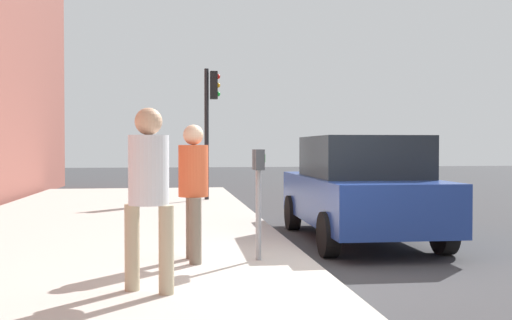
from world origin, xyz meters
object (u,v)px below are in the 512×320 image
at_px(pedestrian_bystander, 149,183).
at_px(pedestrian_at_meter, 193,181).
at_px(traffic_signal, 210,112).
at_px(parking_meter, 258,180).
at_px(parked_sedan_near, 359,188).

bearing_deg(pedestrian_bystander, pedestrian_at_meter, 12.86).
bearing_deg(pedestrian_at_meter, traffic_signal, 79.98).
height_order(parking_meter, pedestrian_bystander, pedestrian_bystander).
relative_size(parking_meter, traffic_signal, 0.39).
bearing_deg(pedestrian_bystander, parked_sedan_near, -11.65).
xyz_separation_m(pedestrian_at_meter, traffic_signal, (8.77, -0.76, 1.42)).
bearing_deg(parked_sedan_near, pedestrian_bystander, 137.56).
xyz_separation_m(pedestrian_at_meter, pedestrian_bystander, (-1.52, 0.49, 0.08)).
xyz_separation_m(parking_meter, parked_sedan_near, (2.18, -2.04, -0.27)).
xyz_separation_m(pedestrian_at_meter, parked_sedan_near, (2.15, -2.87, -0.26)).
distance_m(parking_meter, parked_sedan_near, 3.00).
bearing_deg(parked_sedan_near, pedestrian_at_meter, 126.93).
bearing_deg(pedestrian_at_meter, parked_sedan_near, 31.89).
relative_size(parked_sedan_near, traffic_signal, 1.23).
xyz_separation_m(parking_meter, pedestrian_at_meter, (0.03, 0.82, -0.01)).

